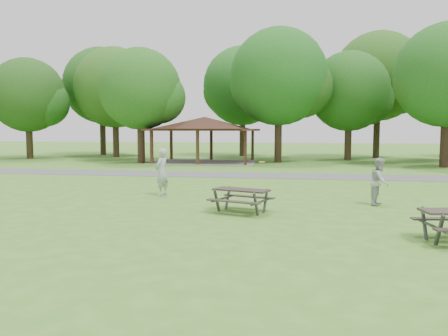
% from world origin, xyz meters
% --- Properties ---
extents(ground, '(160.00, 160.00, 0.00)m').
position_xyz_m(ground, '(0.00, 0.00, 0.00)').
color(ground, '#3F7621').
rests_on(ground, ground).
extents(asphalt_path, '(120.00, 3.20, 0.02)m').
position_xyz_m(asphalt_path, '(0.00, 14.00, 0.01)').
color(asphalt_path, '#4E4E51').
rests_on(asphalt_path, ground).
extents(pavilion, '(8.60, 7.01, 3.76)m').
position_xyz_m(pavilion, '(-4.00, 24.00, 3.06)').
color(pavilion, '#3A2015').
rests_on(pavilion, ground).
extents(tree_row_b, '(7.14, 6.80, 9.28)m').
position_xyz_m(tree_row_b, '(-20.92, 25.53, 5.67)').
color(tree_row_b, '#2F2215').
rests_on(tree_row_b, ground).
extents(tree_row_c, '(8.19, 7.80, 10.67)m').
position_xyz_m(tree_row_c, '(-13.90, 29.03, 6.54)').
color(tree_row_c, '#322116').
rests_on(tree_row_c, ground).
extents(tree_row_d, '(6.93, 6.60, 9.27)m').
position_xyz_m(tree_row_d, '(-8.92, 22.53, 5.77)').
color(tree_row_d, '#301F15').
rests_on(tree_row_d, ground).
extents(tree_row_e, '(8.40, 8.00, 11.02)m').
position_xyz_m(tree_row_e, '(2.10, 25.03, 6.78)').
color(tree_row_e, black).
rests_on(tree_row_e, ground).
extents(tree_row_f, '(7.35, 7.00, 9.55)m').
position_xyz_m(tree_row_f, '(8.09, 28.53, 5.84)').
color(tree_row_f, '#332116').
rests_on(tree_row_f, ground).
extents(tree_deep_a, '(8.40, 8.00, 11.38)m').
position_xyz_m(tree_deep_a, '(-16.90, 32.53, 7.13)').
color(tree_deep_a, '#2E2014').
rests_on(tree_deep_a, ground).
extents(tree_deep_b, '(8.40, 8.00, 11.13)m').
position_xyz_m(tree_deep_b, '(-1.90, 33.03, 6.89)').
color(tree_deep_b, '#2F2215').
rests_on(tree_deep_b, ground).
extents(tree_deep_c, '(8.82, 8.40, 11.90)m').
position_xyz_m(tree_deep_c, '(11.10, 32.03, 7.44)').
color(tree_deep_c, '#302115').
rests_on(tree_deep_c, ground).
extents(picnic_table_middle, '(2.18, 1.96, 0.79)m').
position_xyz_m(picnic_table_middle, '(1.83, 2.44, 0.58)').
color(picnic_table_middle, '#2A221E').
rests_on(picnic_table_middle, ground).
extents(frisbee_in_flight, '(0.31, 0.31, 0.02)m').
position_xyz_m(frisbee_in_flight, '(2.28, 5.07, 1.46)').
color(frisbee_in_flight, yellow).
rests_on(frisbee_in_flight, ground).
extents(frisbee_thrower, '(0.63, 0.80, 1.93)m').
position_xyz_m(frisbee_thrower, '(-1.83, 5.52, 0.96)').
color(frisbee_thrower, '#A6A7A9').
rests_on(frisbee_thrower, ground).
extents(frisbee_catcher, '(0.90, 1.00, 1.69)m').
position_xyz_m(frisbee_catcher, '(6.52, 4.62, 0.84)').
color(frisbee_catcher, '#A5A6A8').
rests_on(frisbee_catcher, ground).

